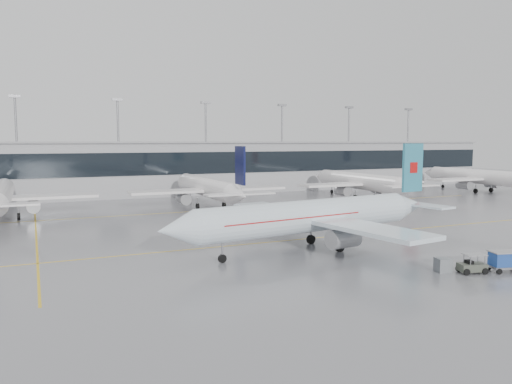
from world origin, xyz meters
name	(u,v)px	position (x,y,z in m)	size (l,w,h in m)	color
ground	(295,240)	(0.00, 0.00, 0.00)	(320.00, 320.00, 0.00)	gray
taxi_line_main	(295,240)	(0.00, 0.00, 0.01)	(120.00, 0.25, 0.01)	gold
taxi_line_north	(215,210)	(0.00, 30.00, 0.01)	(120.00, 0.25, 0.01)	gold
taxi_line_cross	(36,238)	(-30.00, 15.00, 0.01)	(0.25, 60.00, 0.01)	gold
terminal	(170,168)	(0.00, 62.00, 6.00)	(180.00, 15.00, 12.00)	#9B9B9F
terminal_glass	(179,163)	(0.00, 54.45, 7.50)	(180.00, 0.20, 5.00)	black
terminal_roof	(170,142)	(0.00, 62.00, 12.20)	(182.00, 16.00, 0.40)	gray
light_masts	(164,138)	(0.00, 68.00, 13.34)	(156.40, 1.00, 22.60)	gray
air_canada_jet	(317,216)	(-0.22, -5.74, 3.89)	(38.23, 31.27, 12.20)	white
parked_jet_b	(0,197)	(-35.00, 33.69, 3.71)	(29.64, 36.96, 11.72)	white
parked_jet_c	(209,188)	(0.00, 33.69, 3.71)	(29.64, 36.96, 11.72)	white
parked_jet_d	(362,182)	(35.00, 33.69, 3.71)	(29.64, 36.96, 11.72)	white
parked_jet_e	(480,177)	(70.00, 33.69, 3.71)	(29.64, 36.96, 11.72)	white
baggage_tug	(472,266)	(7.69, -21.03, 0.65)	(3.85, 2.18, 1.83)	#454A3F
baggage_cart	(507,260)	(11.16, -22.00, 1.18)	(3.62, 2.61, 2.02)	gray
gse_unit	(443,265)	(5.54, -19.54, 0.67)	(1.34, 1.25, 1.34)	slate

